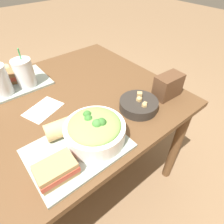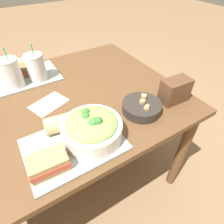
{
  "view_description": "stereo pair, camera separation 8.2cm",
  "coord_description": "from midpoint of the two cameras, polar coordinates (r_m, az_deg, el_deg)",
  "views": [
    {
      "loc": [
        -0.16,
        -0.78,
        1.36
      ],
      "look_at": [
        0.23,
        -0.31,
        0.81
      ],
      "focal_mm": 30.0,
      "sensor_mm": 36.0,
      "label": 1
    },
    {
      "loc": [
        -0.1,
        -0.83,
        1.36
      ],
      "look_at": [
        0.23,
        -0.31,
        0.81
      ],
      "focal_mm": 30.0,
      "sensor_mm": 36.0,
      "label": 2
    }
  ],
  "objects": [
    {
      "name": "salad_bowl",
      "position": [
        0.76,
        -8.35,
        -5.42
      ],
      "size": [
        0.25,
        0.25,
        0.12
      ],
      "color": "white",
      "rests_on": "tray_near"
    },
    {
      "name": "ground_plane",
      "position": [
        1.58,
        -15.99,
        -20.1
      ],
      "size": [
        12.0,
        12.0,
        0.0
      ],
      "primitive_type": "plane",
      "color": "#846647"
    },
    {
      "name": "napkin_folded",
      "position": [
        1.02,
        -22.39,
        0.64
      ],
      "size": [
        0.21,
        0.18,
        0.0
      ],
      "color": "white",
      "rests_on": "dining_table"
    },
    {
      "name": "tray_near",
      "position": [
        0.79,
        -13.32,
        -10.88
      ],
      "size": [
        0.39,
        0.28,
        0.01
      ],
      "color": "#99A89E",
      "rests_on": "dining_table"
    },
    {
      "name": "tray_far",
      "position": [
        1.28,
        -29.55,
        7.31
      ],
      "size": [
        0.39,
        0.28,
        0.01
      ],
      "color": "#99A89E",
      "rests_on": "dining_table"
    },
    {
      "name": "chip_bag",
      "position": [
        1.03,
        14.54,
        7.6
      ],
      "size": [
        0.15,
        0.09,
        0.12
      ],
      "rotation": [
        0.0,
        0.0,
        -0.05
      ],
      "color": "brown",
      "rests_on": "dining_table"
    },
    {
      "name": "sandwich_near",
      "position": [
        0.71,
        -20.01,
        -16.51
      ],
      "size": [
        0.14,
        0.1,
        0.06
      ],
      "rotation": [
        0.0,
        0.0,
        -0.05
      ],
      "color": "tan",
      "rests_on": "tray_near"
    },
    {
      "name": "sandwich_far",
      "position": [
        1.29,
        -29.94,
        9.41
      ],
      "size": [
        0.16,
        0.13,
        0.06
      ],
      "rotation": [
        0.0,
        0.0,
        -0.34
      ],
      "color": "olive",
      "rests_on": "tray_far"
    },
    {
      "name": "soup_bowl",
      "position": [
        0.93,
        5.65,
        2.21
      ],
      "size": [
        0.19,
        0.19,
        0.07
      ],
      "color": "#2D2823",
      "rests_on": "dining_table"
    },
    {
      "name": "baguette_near",
      "position": [
        0.82,
        -16.94,
        -4.45
      ],
      "size": [
        0.17,
        0.1,
        0.07
      ],
      "rotation": [
        0.0,
        0.0,
        1.42
      ],
      "color": "tan",
      "rests_on": "tray_near"
    },
    {
      "name": "dining_table",
      "position": [
        1.08,
        -22.38,
        -3.01
      ],
      "size": [
        1.45,
        1.01,
        0.74
      ],
      "color": "brown",
      "rests_on": "ground_plane"
    },
    {
      "name": "drink_cup_red",
      "position": [
        1.19,
        -26.92,
        10.31
      ],
      "size": [
        0.11,
        0.11,
        0.22
      ],
      "color": "silver",
      "rests_on": "tray_far"
    }
  ]
}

